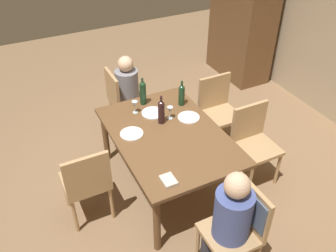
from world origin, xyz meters
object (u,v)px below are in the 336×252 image
object	(u,v)px
person_man_bearded	(129,89)
dining_table	(168,140)
chair_far_right	(253,139)
dinner_plate_host	(189,117)
chair_left_end	(122,98)
chair_near	(87,181)
wine_bottle_dark_red	(161,111)
wine_glass_near_left	(135,105)
wine_bottle_short_olive	(182,94)
chair_right_end	(243,219)
armoire_cabinet	(243,12)
chair_far_left	(218,107)
dinner_plate_guest_left	(153,113)
wine_bottle_tall_green	(143,92)
wine_glass_centre	(170,110)
dinner_plate_guest_right	(132,134)
person_woman_host	(229,219)

from	to	relation	value
person_man_bearded	dining_table	bearing A→B (deg)	-1.24
chair_far_right	dinner_plate_host	distance (m)	0.76
chair_left_end	chair_near	xyz separation A→B (m)	(1.27, -0.84, 0.00)
wine_bottle_dark_red	wine_glass_near_left	size ratio (longest dim) A/B	2.26
wine_bottle_dark_red	wine_bottle_short_olive	size ratio (longest dim) A/B	1.08
dining_table	chair_right_end	world-z (taller)	chair_right_end
chair_right_end	armoire_cabinet	bearing A→B (deg)	-35.18
wine_bottle_dark_red	wine_bottle_short_olive	world-z (taller)	wine_bottle_dark_red
dinner_plate_host	wine_glass_near_left	bearing A→B (deg)	-126.66
wine_bottle_short_olive	chair_far_left	bearing A→B (deg)	91.64
dining_table	armoire_cabinet	bearing A→B (deg)	129.61
armoire_cabinet	chair_right_end	distance (m)	3.81
wine_bottle_short_olive	wine_glass_near_left	bearing A→B (deg)	-98.94
wine_glass_near_left	dinner_plate_guest_left	xyz separation A→B (m)	(0.11, 0.17, -0.10)
wine_glass_near_left	dinner_plate_host	world-z (taller)	wine_glass_near_left
wine_bottle_tall_green	wine_glass_centre	xyz separation A→B (m)	(0.41, 0.14, -0.05)
armoire_cabinet	person_man_bearded	world-z (taller)	armoire_cabinet
dining_table	wine_bottle_dark_red	size ratio (longest dim) A/B	4.78
wine_bottle_tall_green	armoire_cabinet	bearing A→B (deg)	118.60
chair_far_right	person_man_bearded	world-z (taller)	person_man_bearded
armoire_cabinet	chair_left_end	size ratio (longest dim) A/B	2.37
dinner_plate_guest_right	wine_bottle_short_olive	bearing A→B (deg)	110.29
wine_bottle_dark_red	dinner_plate_guest_right	bearing A→B (deg)	-82.06
chair_near	wine_glass_near_left	distance (m)	1.03
person_man_bearded	dinner_plate_host	distance (m)	1.08
dining_table	dinner_plate_host	xyz separation A→B (m)	(-0.15, 0.33, 0.09)
wine_bottle_tall_green	dinner_plate_guest_right	world-z (taller)	wine_bottle_tall_green
person_woman_host	person_man_bearded	world-z (taller)	person_woman_host
chair_left_end	wine_bottle_short_olive	distance (m)	0.95
wine_bottle_short_olive	wine_glass_near_left	xyz separation A→B (m)	(-0.09, -0.55, -0.03)
armoire_cabinet	wine_bottle_short_olive	xyz separation A→B (m)	(1.47, -1.91, -0.22)
person_man_bearded	wine_bottle_short_olive	size ratio (longest dim) A/B	3.57
person_man_bearded	wine_bottle_short_olive	xyz separation A→B (m)	(0.75, 0.37, 0.23)
chair_near	wine_bottle_dark_red	world-z (taller)	wine_bottle_dark_red
chair_right_end	chair_near	distance (m)	1.52
chair_left_end	wine_glass_centre	bearing A→B (deg)	13.90
wine_bottle_tall_green	wine_bottle_dark_red	distance (m)	0.44
chair_right_end	wine_glass_centre	world-z (taller)	chair_right_end
chair_right_end	wine_bottle_tall_green	world-z (taller)	wine_bottle_tall_green
wine_glass_centre	dinner_plate_guest_right	bearing A→B (deg)	-80.56
person_woman_host	chair_right_end	bearing A→B (deg)	-90.00
wine_glass_near_left	armoire_cabinet	bearing A→B (deg)	119.38
person_woman_host	wine_bottle_dark_red	bearing A→B (deg)	-2.14
dining_table	dinner_plate_guest_right	bearing A→B (deg)	-114.97
person_woman_host	wine_bottle_dark_red	size ratio (longest dim) A/B	3.44
chair_far_left	dinner_plate_guest_left	xyz separation A→B (m)	(0.04, -0.92, 0.21)
person_man_bearded	dinner_plate_host	size ratio (longest dim) A/B	4.53
dining_table	person_woman_host	bearing A→B (deg)	-1.26
chair_far_left	wine_bottle_short_olive	distance (m)	0.64
chair_far_left	wine_glass_near_left	bearing A→B (deg)	-3.73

